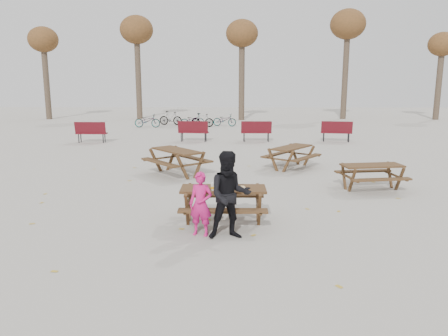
{
  "coord_description": "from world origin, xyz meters",
  "views": [
    {
      "loc": [
        0.14,
        -8.97,
        3.02
      ],
      "look_at": [
        0.0,
        1.0,
        1.0
      ],
      "focal_mm": 35.0,
      "sensor_mm": 36.0,
      "label": 1
    }
  ],
  "objects_px": {
    "main_picnic_table": "(223,196)",
    "picnic_table_east": "(371,177)",
    "child": "(201,204)",
    "food_tray": "(242,189)",
    "soda_bottle": "(212,187)",
    "picnic_table_far": "(291,157)",
    "adult": "(230,195)",
    "picnic_table_north": "(177,162)"
  },
  "relations": [
    {
      "from": "food_tray",
      "to": "soda_bottle",
      "type": "height_order",
      "value": "soda_bottle"
    },
    {
      "from": "child",
      "to": "main_picnic_table",
      "type": "bearing_deg",
      "value": 75.4
    },
    {
      "from": "food_tray",
      "to": "picnic_table_far",
      "type": "bearing_deg",
      "value": 72.81
    },
    {
      "from": "picnic_table_east",
      "to": "picnic_table_north",
      "type": "bearing_deg",
      "value": 152.61
    },
    {
      "from": "soda_bottle",
      "to": "picnic_table_east",
      "type": "distance_m",
      "value": 5.37
    },
    {
      "from": "picnic_table_east",
      "to": "adult",
      "type": "bearing_deg",
      "value": -144.51
    },
    {
      "from": "child",
      "to": "picnic_table_north",
      "type": "relative_size",
      "value": 0.67
    },
    {
      "from": "food_tray",
      "to": "picnic_table_north",
      "type": "distance_m",
      "value": 5.38
    },
    {
      "from": "child",
      "to": "picnic_table_north",
      "type": "distance_m",
      "value": 5.73
    },
    {
      "from": "picnic_table_north",
      "to": "food_tray",
      "type": "bearing_deg",
      "value": -18.8
    },
    {
      "from": "adult",
      "to": "picnic_table_east",
      "type": "relative_size",
      "value": 1.03
    },
    {
      "from": "main_picnic_table",
      "to": "adult",
      "type": "relative_size",
      "value": 1.05
    },
    {
      "from": "food_tray",
      "to": "adult",
      "type": "distance_m",
      "value": 0.81
    },
    {
      "from": "picnic_table_east",
      "to": "main_picnic_table",
      "type": "bearing_deg",
      "value": -153.06
    },
    {
      "from": "soda_bottle",
      "to": "picnic_table_north",
      "type": "distance_m",
      "value": 5.26
    },
    {
      "from": "soda_bottle",
      "to": "picnic_table_north",
      "type": "bearing_deg",
      "value": 104.95
    },
    {
      "from": "main_picnic_table",
      "to": "picnic_table_east",
      "type": "distance_m",
      "value": 5.04
    },
    {
      "from": "main_picnic_table",
      "to": "soda_bottle",
      "type": "bearing_deg",
      "value": -135.25
    },
    {
      "from": "soda_bottle",
      "to": "adult",
      "type": "distance_m",
      "value": 0.78
    },
    {
      "from": "adult",
      "to": "picnic_table_east",
      "type": "height_order",
      "value": "adult"
    },
    {
      "from": "adult",
      "to": "picnic_table_north",
      "type": "relative_size",
      "value": 0.9
    },
    {
      "from": "adult",
      "to": "picnic_table_far",
      "type": "xyz_separation_m",
      "value": [
        2.13,
        6.85,
        -0.48
      ]
    },
    {
      "from": "main_picnic_table",
      "to": "picnic_table_far",
      "type": "xyz_separation_m",
      "value": [
        2.27,
        5.94,
        -0.21
      ]
    },
    {
      "from": "child",
      "to": "picnic_table_east",
      "type": "xyz_separation_m",
      "value": [
        4.52,
        3.7,
        -0.28
      ]
    },
    {
      "from": "soda_bottle",
      "to": "picnic_table_north",
      "type": "xyz_separation_m",
      "value": [
        -1.35,
        5.07,
        -0.44
      ]
    },
    {
      "from": "child",
      "to": "picnic_table_north",
      "type": "bearing_deg",
      "value": 116.54
    },
    {
      "from": "adult",
      "to": "child",
      "type": "bearing_deg",
      "value": 157.05
    },
    {
      "from": "picnic_table_north",
      "to": "picnic_table_far",
      "type": "height_order",
      "value": "picnic_table_north"
    },
    {
      "from": "child",
      "to": "picnic_table_north",
      "type": "height_order",
      "value": "child"
    },
    {
      "from": "food_tray",
      "to": "child",
      "type": "distance_m",
      "value": 1.03
    },
    {
      "from": "adult",
      "to": "picnic_table_east",
      "type": "xyz_separation_m",
      "value": [
        3.95,
        3.86,
        -0.5
      ]
    },
    {
      "from": "food_tray",
      "to": "picnic_table_far",
      "type": "distance_m",
      "value": 6.38
    },
    {
      "from": "soda_bottle",
      "to": "picnic_table_east",
      "type": "xyz_separation_m",
      "value": [
        4.31,
        3.17,
        -0.49
      ]
    },
    {
      "from": "main_picnic_table",
      "to": "food_tray",
      "type": "relative_size",
      "value": 10.0
    },
    {
      "from": "food_tray",
      "to": "picnic_table_east",
      "type": "distance_m",
      "value": 4.84
    },
    {
      "from": "child",
      "to": "adult",
      "type": "height_order",
      "value": "adult"
    },
    {
      "from": "adult",
      "to": "picnic_table_east",
      "type": "distance_m",
      "value": 5.55
    },
    {
      "from": "food_tray",
      "to": "picnic_table_north",
      "type": "bearing_deg",
      "value": 111.47
    },
    {
      "from": "adult",
      "to": "picnic_table_north",
      "type": "bearing_deg",
      "value": 99.07
    },
    {
      "from": "picnic_table_north",
      "to": "picnic_table_east",
      "type": "bearing_deg",
      "value": 31.18
    },
    {
      "from": "child",
      "to": "picnic_table_east",
      "type": "distance_m",
      "value": 5.85
    },
    {
      "from": "soda_bottle",
      "to": "picnic_table_far",
      "type": "bearing_deg",
      "value": 67.97
    }
  ]
}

